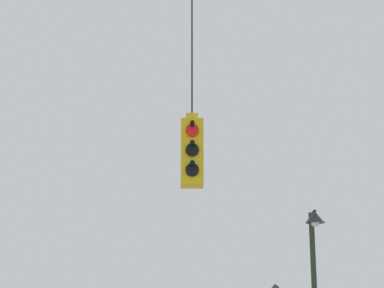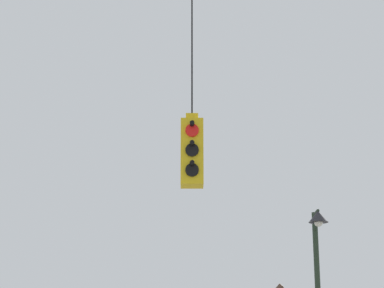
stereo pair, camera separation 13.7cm
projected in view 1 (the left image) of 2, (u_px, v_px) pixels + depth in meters
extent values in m
cube|color=yellow|center=(192.00, 153.00, 11.29)|extent=(0.34, 0.34, 1.02)
cube|color=yellow|center=(192.00, 118.00, 11.44)|extent=(0.19, 0.19, 0.10)
cylinder|color=black|center=(192.00, 42.00, 11.79)|extent=(0.02, 0.02, 2.42)
cylinder|color=red|center=(192.00, 130.00, 11.20)|extent=(0.20, 0.03, 0.20)
cylinder|color=black|center=(192.00, 124.00, 11.18)|extent=(0.07, 0.12, 0.07)
cylinder|color=black|center=(192.00, 150.00, 11.11)|extent=(0.20, 0.03, 0.20)
cylinder|color=black|center=(192.00, 143.00, 11.09)|extent=(0.07, 0.12, 0.07)
cylinder|color=black|center=(192.00, 170.00, 11.03)|extent=(0.20, 0.03, 0.20)
cylinder|color=black|center=(192.00, 163.00, 11.01)|extent=(0.07, 0.12, 0.07)
cylinder|color=red|center=(192.00, 137.00, 11.55)|extent=(0.20, 0.03, 0.20)
cylinder|color=black|center=(192.00, 133.00, 11.62)|extent=(0.07, 0.12, 0.07)
cylinder|color=black|center=(192.00, 156.00, 11.47)|extent=(0.20, 0.03, 0.20)
cylinder|color=black|center=(192.00, 152.00, 11.53)|extent=(0.07, 0.12, 0.07)
cylinder|color=black|center=(192.00, 176.00, 11.38)|extent=(0.20, 0.03, 0.20)
cylinder|color=black|center=(192.00, 171.00, 11.45)|extent=(0.07, 0.12, 0.07)
cylinder|color=#233323|center=(313.00, 213.00, 16.30)|extent=(0.07, 0.46, 0.07)
cone|color=#232328|center=(315.00, 217.00, 16.04)|extent=(0.42, 0.42, 0.25)
sphere|color=silver|center=(315.00, 223.00, 16.01)|extent=(0.19, 0.19, 0.19)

